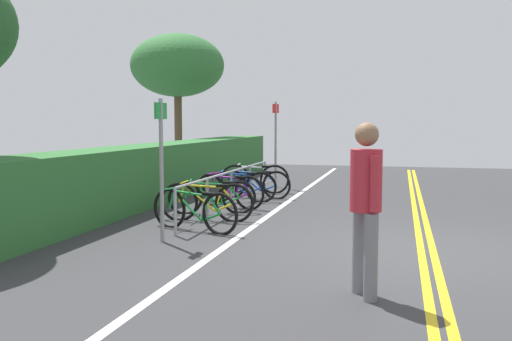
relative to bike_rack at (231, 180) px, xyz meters
The scene contains 17 objects.
ground_plane 4.92m from the bike_rack, 129.58° to the right, with size 29.94×12.07×0.05m, color #353538.
centre_line_yellow_inner 4.98m from the bike_rack, 128.99° to the right, with size 26.95×0.10×0.00m, color gold.
centre_line_yellow_outer 4.86m from the bike_rack, 130.18° to the right, with size 26.95×0.10×0.00m, color gold.
bike_lane_stripe_white 3.31m from the bike_rack, 162.58° to the right, with size 26.95×0.12×0.00m, color white.
bike_rack is the anchor object (origin of this frame).
bicycle_0 2.52m from the bike_rack, behind, with size 0.66×1.68×0.72m.
bicycle_1 1.61m from the bike_rack, behind, with size 0.46×1.74×0.74m.
bicycle_2 0.84m from the bike_rack, 169.88° to the left, with size 0.65×1.64×0.69m.
bicycle_3 0.26m from the bike_rack, 40.21° to the left, with size 0.59×1.64×0.73m.
bicycle_4 0.88m from the bike_rack, ahead, with size 0.54×1.63×0.73m.
bicycle_5 1.61m from the bike_rack, ahead, with size 0.46×1.76×0.70m.
bicycle_6 2.52m from the bike_rack, ahead, with size 0.46×1.72×0.76m.
pedestrian 6.18m from the bike_rack, 150.36° to the right, with size 0.45×0.32×1.78m.
sign_post_near 3.51m from the bike_rack, behind, with size 0.36×0.06×2.12m.
sign_post_far 3.92m from the bike_rack, ahead, with size 0.36×0.10×2.31m.
hedge_backdrop 2.55m from the bike_rack, 53.99° to the left, with size 14.99×1.11×1.26m, color #2D6B30.
tree_mid 8.77m from the bike_rack, 29.74° to the left, with size 3.19×3.19×4.76m.
Camera 1 is at (-7.98, 0.38, 1.79)m, focal length 39.58 mm.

